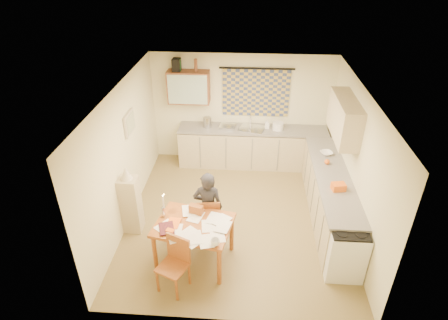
# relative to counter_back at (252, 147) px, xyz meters

# --- Properties ---
(floor) EXTENTS (4.00, 4.50, 0.02)m
(floor) POSITION_rel_counter_back_xyz_m (-0.26, -1.95, -0.46)
(floor) COLOR brown
(floor) RESTS_ON ground
(ceiling) EXTENTS (4.00, 4.50, 0.02)m
(ceiling) POSITION_rel_counter_back_xyz_m (-0.26, -1.95, 2.06)
(ceiling) COLOR white
(ceiling) RESTS_ON floor
(wall_back) EXTENTS (4.00, 0.02, 2.50)m
(wall_back) POSITION_rel_counter_back_xyz_m (-0.26, 0.31, 0.80)
(wall_back) COLOR beige
(wall_back) RESTS_ON floor
(wall_front) EXTENTS (4.00, 0.02, 2.50)m
(wall_front) POSITION_rel_counter_back_xyz_m (-0.26, -4.21, 0.80)
(wall_front) COLOR beige
(wall_front) RESTS_ON floor
(wall_left) EXTENTS (0.02, 4.50, 2.50)m
(wall_left) POSITION_rel_counter_back_xyz_m (-2.27, -1.95, 0.80)
(wall_left) COLOR beige
(wall_left) RESTS_ON floor
(wall_right) EXTENTS (0.02, 4.50, 2.50)m
(wall_right) POSITION_rel_counter_back_xyz_m (1.75, -1.95, 0.80)
(wall_right) COLOR beige
(wall_right) RESTS_ON floor
(window_blind) EXTENTS (1.45, 0.03, 1.05)m
(window_blind) POSITION_rel_counter_back_xyz_m (0.04, 0.27, 1.20)
(window_blind) COLOR navy
(window_blind) RESTS_ON wall_back
(curtain_rod) EXTENTS (1.60, 0.04, 0.04)m
(curtain_rod) POSITION_rel_counter_back_xyz_m (0.04, 0.25, 1.75)
(curtain_rod) COLOR black
(curtain_rod) RESTS_ON wall_back
(wall_cabinet) EXTENTS (0.90, 0.34, 0.70)m
(wall_cabinet) POSITION_rel_counter_back_xyz_m (-1.41, 0.13, 1.35)
(wall_cabinet) COLOR brown
(wall_cabinet) RESTS_ON wall_back
(wall_cabinet_glass) EXTENTS (0.84, 0.02, 0.64)m
(wall_cabinet_glass) POSITION_rel_counter_back_xyz_m (-1.41, -0.04, 1.35)
(wall_cabinet_glass) COLOR #99B2A5
(wall_cabinet_glass) RESTS_ON wall_back
(upper_cabinet_right) EXTENTS (0.34, 1.30, 0.70)m
(upper_cabinet_right) POSITION_rel_counter_back_xyz_m (1.57, -1.40, 1.40)
(upper_cabinet_right) COLOR tan
(upper_cabinet_right) RESTS_ON wall_right
(framed_print) EXTENTS (0.04, 0.50, 0.40)m
(framed_print) POSITION_rel_counter_back_xyz_m (-2.23, -1.55, 1.25)
(framed_print) COLOR beige
(framed_print) RESTS_ON wall_left
(print_canvas) EXTENTS (0.01, 0.42, 0.32)m
(print_canvas) POSITION_rel_counter_back_xyz_m (-2.21, -1.55, 1.25)
(print_canvas) COLOR beige
(print_canvas) RESTS_ON wall_left
(counter_back) EXTENTS (3.30, 0.62, 0.92)m
(counter_back) POSITION_rel_counter_back_xyz_m (0.00, 0.00, 0.00)
(counter_back) COLOR tan
(counter_back) RESTS_ON floor
(counter_right) EXTENTS (0.62, 2.95, 0.92)m
(counter_right) POSITION_rel_counter_back_xyz_m (1.44, -1.79, -0.00)
(counter_right) COLOR tan
(counter_right) RESTS_ON floor
(stove) EXTENTS (0.57, 0.57, 0.88)m
(stove) POSITION_rel_counter_back_xyz_m (1.44, -3.18, -0.01)
(stove) COLOR white
(stove) RESTS_ON floor
(sink) EXTENTS (0.65, 0.58, 0.10)m
(sink) POSITION_rel_counter_back_xyz_m (-0.01, 0.00, 0.43)
(sink) COLOR silver
(sink) RESTS_ON counter_back
(tap) EXTENTS (0.03, 0.03, 0.28)m
(tap) POSITION_rel_counter_back_xyz_m (-0.06, 0.18, 0.61)
(tap) COLOR silver
(tap) RESTS_ON counter_back
(dish_rack) EXTENTS (0.38, 0.34, 0.06)m
(dish_rack) POSITION_rel_counter_back_xyz_m (-0.56, 0.00, 0.50)
(dish_rack) COLOR silver
(dish_rack) RESTS_ON counter_back
(kettle) EXTENTS (0.19, 0.19, 0.24)m
(kettle) POSITION_rel_counter_back_xyz_m (-1.01, 0.00, 0.59)
(kettle) COLOR silver
(kettle) RESTS_ON counter_back
(mixing_bowl) EXTENTS (0.31, 0.31, 0.16)m
(mixing_bowl) POSITION_rel_counter_back_xyz_m (0.55, 0.00, 0.55)
(mixing_bowl) COLOR white
(mixing_bowl) RESTS_ON counter_back
(soap_bottle) EXTENTS (0.09, 0.10, 0.21)m
(soap_bottle) POSITION_rel_counter_back_xyz_m (0.31, 0.05, 0.57)
(soap_bottle) COLOR white
(soap_bottle) RESTS_ON counter_back
(bowl) EXTENTS (0.38, 0.38, 0.06)m
(bowl) POSITION_rel_counter_back_xyz_m (1.44, -1.06, 0.50)
(bowl) COLOR white
(bowl) RESTS_ON counter_right
(orange_bag) EXTENTS (0.25, 0.20, 0.12)m
(orange_bag) POSITION_rel_counter_back_xyz_m (1.44, -2.25, 0.53)
(orange_bag) COLOR orange
(orange_bag) RESTS_ON counter_right
(fruit_orange) EXTENTS (0.10, 0.10, 0.10)m
(fruit_orange) POSITION_rel_counter_back_xyz_m (1.39, -1.43, 0.52)
(fruit_orange) COLOR orange
(fruit_orange) RESTS_ON counter_right
(speaker) EXTENTS (0.18, 0.21, 0.26)m
(speaker) POSITION_rel_counter_back_xyz_m (-1.65, 0.13, 1.83)
(speaker) COLOR black
(speaker) RESTS_ON wall_cabinet
(bottle_green) EXTENTS (0.08, 0.08, 0.26)m
(bottle_green) POSITION_rel_counter_back_xyz_m (-1.59, 0.13, 1.83)
(bottle_green) COLOR #195926
(bottle_green) RESTS_ON wall_cabinet
(bottle_brown) EXTENTS (0.08, 0.08, 0.26)m
(bottle_brown) POSITION_rel_counter_back_xyz_m (-1.24, 0.13, 1.83)
(bottle_brown) COLOR brown
(bottle_brown) RESTS_ON wall_cabinet
(dining_table) EXTENTS (1.30, 1.08, 0.75)m
(dining_table) POSITION_rel_counter_back_xyz_m (-0.90, -3.09, -0.07)
(dining_table) COLOR brown
(dining_table) RESTS_ON floor
(chair_far) EXTENTS (0.44, 0.44, 0.86)m
(chair_far) POSITION_rel_counter_back_xyz_m (-0.73, -2.54, -0.19)
(chair_far) COLOR brown
(chair_far) RESTS_ON floor
(chair_near) EXTENTS (0.52, 0.52, 0.87)m
(chair_near) POSITION_rel_counter_back_xyz_m (-1.12, -3.68, -0.18)
(chair_near) COLOR brown
(chair_near) RESTS_ON floor
(person) EXTENTS (0.50, 0.33, 1.35)m
(person) POSITION_rel_counter_back_xyz_m (-0.73, -2.58, 0.23)
(person) COLOR black
(person) RESTS_ON floor
(shelf_stand) EXTENTS (0.32, 0.30, 1.08)m
(shelf_stand) POSITION_rel_counter_back_xyz_m (-2.10, -2.42, 0.09)
(shelf_stand) COLOR tan
(shelf_stand) RESTS_ON floor
(lampshade) EXTENTS (0.20, 0.20, 0.22)m
(lampshade) POSITION_rel_counter_back_xyz_m (-2.10, -2.42, 0.74)
(lampshade) COLOR beige
(lampshade) RESTS_ON shelf_stand
(letter_rack) EXTENTS (0.24, 0.16, 0.16)m
(letter_rack) POSITION_rel_counter_back_xyz_m (-0.89, -2.84, 0.38)
(letter_rack) COLOR brown
(letter_rack) RESTS_ON dining_table
(mug) EXTENTS (0.16, 0.16, 0.10)m
(mug) POSITION_rel_counter_back_xyz_m (-0.52, -3.53, 0.35)
(mug) COLOR white
(mug) RESTS_ON dining_table
(magazine) EXTENTS (0.39, 0.42, 0.03)m
(magazine) POSITION_rel_counter_back_xyz_m (-1.39, -3.28, 0.31)
(magazine) COLOR maroon
(magazine) RESTS_ON dining_table
(book) EXTENTS (0.23, 0.29, 0.02)m
(book) POSITION_rel_counter_back_xyz_m (-1.30, -3.11, 0.31)
(book) COLOR orange
(book) RESTS_ON dining_table
(orange_box) EXTENTS (0.14, 0.11, 0.04)m
(orange_box) POSITION_rel_counter_back_xyz_m (-1.22, -3.30, 0.32)
(orange_box) COLOR orange
(orange_box) RESTS_ON dining_table
(eyeglasses) EXTENTS (0.13, 0.10, 0.02)m
(eyeglasses) POSITION_rel_counter_back_xyz_m (-0.82, -3.42, 0.31)
(eyeglasses) COLOR black
(eyeglasses) RESTS_ON dining_table
(candle_holder) EXTENTS (0.06, 0.06, 0.18)m
(candle_holder) POSITION_rel_counter_back_xyz_m (-1.39, -2.95, 0.39)
(candle_holder) COLOR silver
(candle_holder) RESTS_ON dining_table
(candle) EXTENTS (0.03, 0.03, 0.22)m
(candle) POSITION_rel_counter_back_xyz_m (-1.38, -2.95, 0.59)
(candle) COLOR white
(candle) RESTS_ON dining_table
(candle_flame) EXTENTS (0.02, 0.02, 0.02)m
(candle_flame) POSITION_rel_counter_back_xyz_m (-1.36, -2.93, 0.71)
(candle_flame) COLOR #FFCC66
(candle_flame) RESTS_ON dining_table
(papers) EXTENTS (1.20, 1.03, 0.02)m
(papers) POSITION_rel_counter_back_xyz_m (-0.82, -3.18, 0.31)
(papers) COLOR white
(papers) RESTS_ON dining_table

